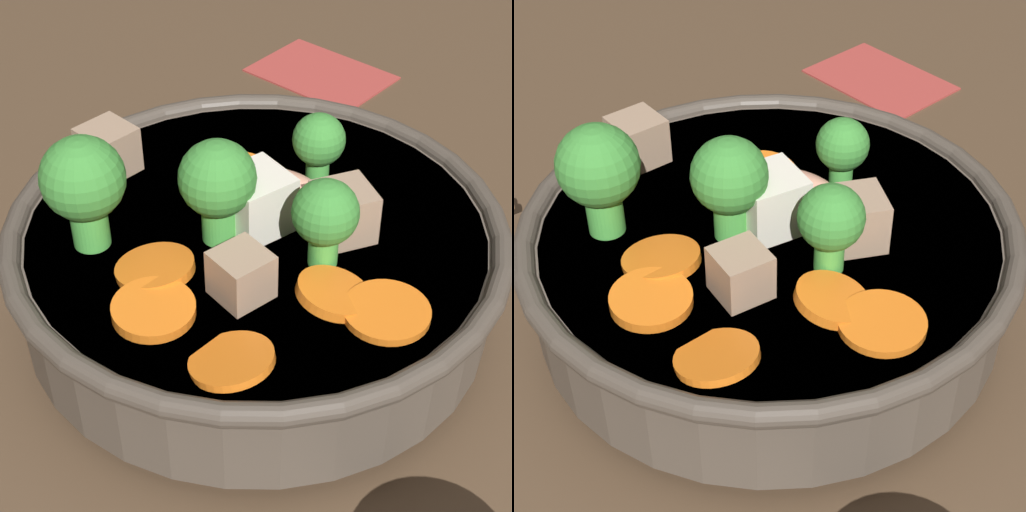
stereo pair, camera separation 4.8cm
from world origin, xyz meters
The scene contains 3 objects.
ground_plane centered at (0.00, 0.00, 0.00)m, with size 3.00×3.00×0.00m, color #4C3826.
stirfry_bowl centered at (0.00, 0.00, 0.05)m, with size 0.27×0.27×0.13m.
napkin centered at (0.09, -0.28, 0.00)m, with size 0.12×0.10×0.00m.
Camera 2 is at (-0.22, 0.29, 0.35)m, focal length 60.00 mm.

